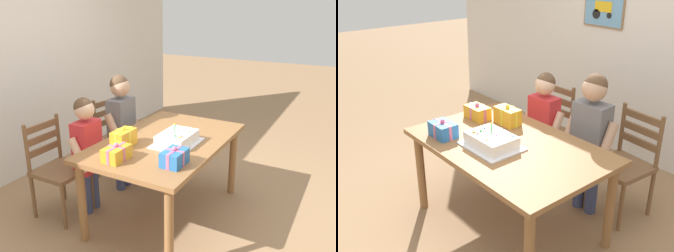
% 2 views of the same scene
% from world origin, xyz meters
% --- Properties ---
extents(ground_plane, '(20.00, 20.00, 0.00)m').
position_xyz_m(ground_plane, '(0.00, 0.00, 0.00)').
color(ground_plane, '#997551').
extents(back_wall, '(6.40, 0.11, 2.60)m').
position_xyz_m(back_wall, '(-0.00, 1.89, 1.30)').
color(back_wall, silver).
rests_on(back_wall, ground).
extents(dining_table, '(1.54, 0.98, 0.76)m').
position_xyz_m(dining_table, '(0.00, 0.00, 0.67)').
color(dining_table, olive).
rests_on(dining_table, ground).
extents(birthday_cake, '(0.44, 0.34, 0.19)m').
position_xyz_m(birthday_cake, '(-0.04, -0.13, 0.81)').
color(birthday_cake, silver).
rests_on(birthday_cake, dining_table).
extents(gift_box_red_large, '(0.23, 0.13, 0.18)m').
position_xyz_m(gift_box_red_large, '(-0.30, 0.24, 0.83)').
color(gift_box_red_large, gold).
rests_on(gift_box_red_large, dining_table).
extents(gift_box_beside_cake, '(0.22, 0.16, 0.15)m').
position_xyz_m(gift_box_beside_cake, '(-0.43, -0.31, 0.82)').
color(gift_box_beside_cake, '#286BB7').
rests_on(gift_box_beside_cake, dining_table).
extents(gift_box_corner_small, '(0.23, 0.15, 0.15)m').
position_xyz_m(gift_box_corner_small, '(-0.57, 0.12, 0.82)').
color(gift_box_corner_small, gold).
rests_on(gift_box_corner_small, dining_table).
extents(chair_left, '(0.42, 0.42, 0.92)m').
position_xyz_m(chair_left, '(-0.46, 0.90, 0.47)').
color(chair_left, brown).
rests_on(chair_left, ground).
extents(chair_right, '(0.46, 0.46, 0.92)m').
position_xyz_m(chair_right, '(0.47, 0.90, 0.47)').
color(chair_right, brown).
rests_on(chair_right, ground).
extents(child_older, '(0.45, 0.26, 1.24)m').
position_xyz_m(child_older, '(0.25, 0.67, 0.75)').
color(child_older, '#38426B').
rests_on(child_older, ground).
extents(child_younger, '(0.42, 0.24, 1.13)m').
position_xyz_m(child_younger, '(-0.29, 0.67, 0.69)').
color(child_younger, '#38426B').
rests_on(child_younger, ground).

